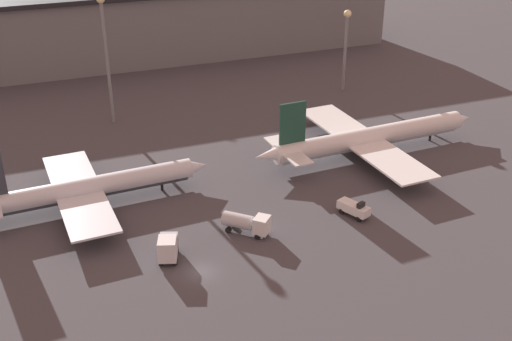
{
  "coord_description": "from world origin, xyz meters",
  "views": [
    {
      "loc": [
        -19.39,
        -71.67,
        53.66
      ],
      "look_at": [
        14.4,
        15.59,
        6.0
      ],
      "focal_mm": 45.0,
      "sensor_mm": 36.0,
      "label": 1
    }
  ],
  "objects": [
    {
      "name": "lamp_post_1",
      "position": [
        -1.7,
        59.57,
        17.14
      ],
      "size": [
        1.8,
        1.8,
        27.27
      ],
      "color": "slate",
      "rests_on": "ground"
    },
    {
      "name": "lamp_post_2",
      "position": [
        54.25,
        59.57,
        12.85
      ],
      "size": [
        1.8,
        1.8,
        19.55
      ],
      "color": "slate",
      "rests_on": "ground"
    },
    {
      "name": "ground",
      "position": [
        0.0,
        0.0,
        0.0
      ],
      "size": [
        600.0,
        600.0,
        0.0
      ],
      "primitive_type": "plane",
      "color": "#423F44"
    },
    {
      "name": "service_vehicle_3",
      "position": [
        -3.4,
        4.66,
        2.09
      ],
      "size": [
        4.0,
        5.38,
        3.87
      ],
      "rotation": [
        0.0,
        0.0,
        1.24
      ],
      "color": "#9EA3A8",
      "rests_on": "ground"
    },
    {
      "name": "terminal_building",
      "position": [
        0.0,
        102.86,
        9.89
      ],
      "size": [
        169.29,
        23.77,
        19.68
      ],
      "color": "slate",
      "rests_on": "ground"
    },
    {
      "name": "airplane_1",
      "position": [
        41.52,
        25.62,
        3.3
      ],
      "size": [
        48.34,
        37.57,
        13.09
      ],
      "rotation": [
        0.0,
        0.0,
        0.05
      ],
      "color": "white",
      "rests_on": "ground"
    },
    {
      "name": "service_vehicle_0",
      "position": [
        27.52,
        5.79,
        1.4
      ],
      "size": [
        4.02,
        5.78,
        2.96
      ],
      "rotation": [
        0.0,
        0.0,
        -1.16
      ],
      "color": "white",
      "rests_on": "ground"
    },
    {
      "name": "service_vehicle_2",
      "position": [
        9.62,
        7.3,
        1.84
      ],
      "size": [
        7.05,
        6.85,
        3.32
      ],
      "rotation": [
        0.0,
        0.0,
        -0.76
      ],
      "color": "white",
      "rests_on": "ground"
    },
    {
      "name": "airplane_0",
      "position": [
        -12.11,
        24.88,
        3.07
      ],
      "size": [
        42.03,
        30.59,
        12.31
      ],
      "rotation": [
        0.0,
        0.0,
        0.05
      ],
      "color": "silver",
      "rests_on": "ground"
    }
  ]
}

